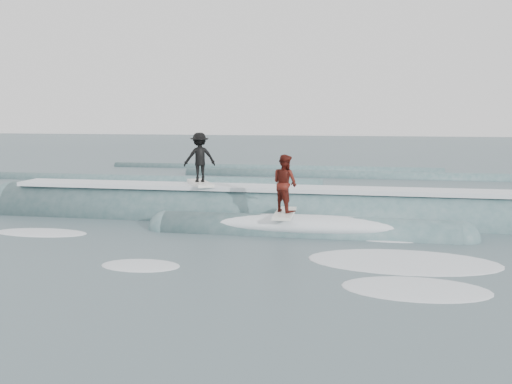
# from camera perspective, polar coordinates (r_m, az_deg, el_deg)

# --- Properties ---
(ground) EXTENTS (160.00, 160.00, 0.00)m
(ground) POSITION_cam_1_polar(r_m,az_deg,el_deg) (15.90, -2.24, -5.51)
(ground) COLOR #3D515A
(ground) RESTS_ON ground
(breaking_wave) EXTENTS (21.18, 3.89, 2.21)m
(breaking_wave) POSITION_cam_1_polar(r_m,az_deg,el_deg) (19.53, 1.24, -2.85)
(breaking_wave) COLOR #385B5F
(breaking_wave) RESTS_ON ground
(surfer_black) EXTENTS (1.45, 2.02, 1.83)m
(surfer_black) POSITION_cam_1_polar(r_m,az_deg,el_deg) (20.20, -5.66, 3.27)
(surfer_black) COLOR white
(surfer_black) RESTS_ON ground
(surfer_red) EXTENTS (1.08, 2.02, 1.86)m
(surfer_red) POSITION_cam_1_polar(r_m,az_deg,el_deg) (17.40, 2.91, 0.59)
(surfer_red) COLOR white
(surfer_red) RESTS_ON ground
(whitewater) EXTENTS (14.21, 6.51, 0.10)m
(whitewater) POSITION_cam_1_polar(r_m,az_deg,el_deg) (14.65, 5.67, -6.70)
(whitewater) COLOR white
(whitewater) RESTS_ON ground
(far_swells) EXTENTS (35.48, 8.65, 0.80)m
(far_swells) POSITION_cam_1_polar(r_m,az_deg,el_deg) (33.40, 1.13, 1.55)
(far_swells) COLOR #385B5F
(far_swells) RESTS_ON ground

